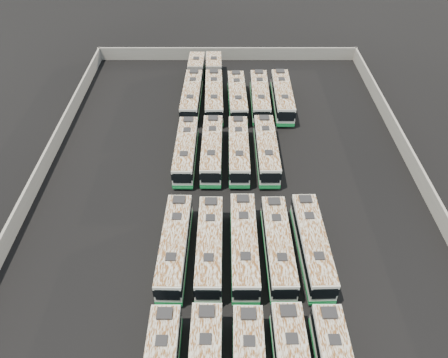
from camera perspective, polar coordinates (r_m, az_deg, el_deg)
ground at (r=49.45m, az=0.68°, el=-2.82°), size 140.00×140.00×0.00m
perimeter_wall at (r=48.70m, az=0.69°, el=-1.88°), size 45.20×73.20×2.20m
bus_midfront_far_left at (r=42.84m, az=-6.43°, el=-8.64°), size 2.73×11.76×3.30m
bus_midfront_left at (r=42.58m, az=-1.87°, el=-8.79°), size 2.49×11.48×3.23m
bus_midfront_center at (r=42.66m, az=2.63°, el=-8.59°), size 2.52×11.85×3.34m
bus_midfront_right at (r=42.91m, az=7.06°, el=-8.69°), size 2.56×11.45×3.22m
bus_midfront_far_right at (r=43.50m, az=11.44°, el=-8.41°), size 2.77×11.76×3.30m
bus_midback_far_left at (r=54.17m, az=-4.98°, el=3.74°), size 2.55×11.46×3.22m
bus_midback_left at (r=54.08m, az=-1.59°, el=3.87°), size 2.60×11.68×3.28m
bus_midback_center at (r=54.05m, az=1.92°, el=3.80°), size 2.47×11.49×3.23m
bus_midback_right at (r=54.32m, az=5.56°, el=3.87°), size 2.53×11.74×3.31m
bus_back_far_left at (r=67.90m, az=-4.01°, el=12.04°), size 2.91×18.35×3.32m
bus_back_left at (r=67.75m, az=-1.32°, el=12.07°), size 2.89×18.49×3.34m
bus_back_center at (r=64.85m, az=1.74°, el=10.64°), size 2.74×11.68×3.27m
bus_back_right at (r=65.18m, az=4.71°, el=10.69°), size 2.65×11.74×3.30m
bus_back_far_right at (r=65.47m, az=7.63°, el=10.64°), size 2.68×11.98×3.37m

